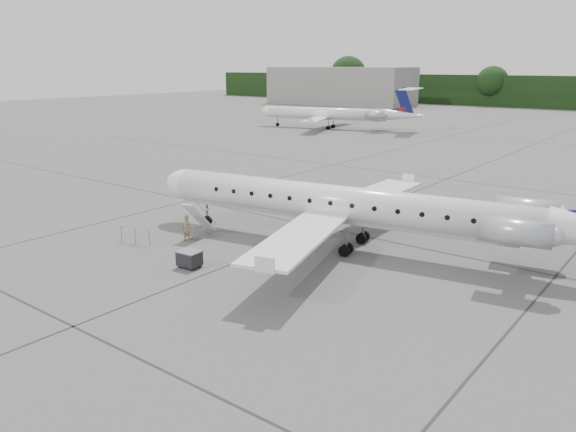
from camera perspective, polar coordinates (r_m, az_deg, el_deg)
The scene contains 8 objects.
ground at distance 28.83m, azimuth 4.45°, elevation -6.50°, with size 320.00×320.00×0.00m, color #595957.
terminal_building at distance 157.29m, azimuth 5.26°, elevation 13.01°, with size 40.00×14.00×10.00m, color gray.
main_regional_jet at distance 33.12m, azimuth 5.31°, elevation 3.04°, with size 28.91×20.81×7.41m, color silver, non-canonical shape.
airstair at distance 36.09m, azimuth -9.00°, elevation -0.23°, with size 0.85×2.35×2.32m, color silver, non-canonical shape.
passenger at distance 35.18m, azimuth -10.28°, elevation -1.25°, with size 0.61×0.40×1.67m, color #846648.
safety_railing at distance 35.53m, azimuth -15.27°, elevation -1.94°, with size 2.20×0.08×1.00m, color gray, non-canonical shape.
baggage_cart at distance 30.78m, azimuth -9.99°, elevation -4.28°, with size 1.15×0.93×1.00m, color black, non-canonical shape.
bg_regional_left at distance 97.68m, azimuth 3.85°, elevation 10.93°, with size 26.99×19.43×7.08m, color silver, non-canonical shape.
Camera 1 is at (14.57, -22.50, 10.59)m, focal length 35.00 mm.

